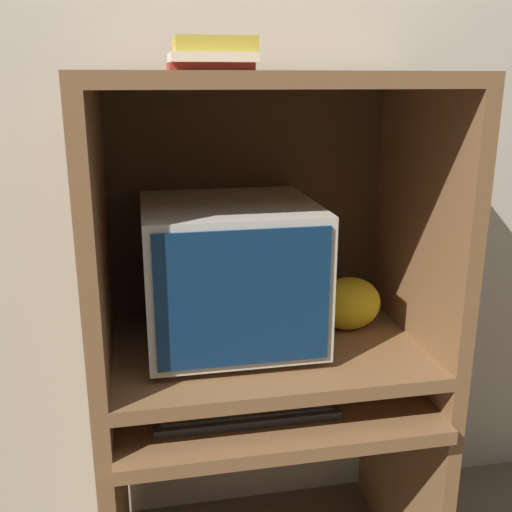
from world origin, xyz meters
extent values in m
cube|color=beige|center=(0.00, 0.63, 1.30)|extent=(6.00, 0.06, 2.60)
cube|color=brown|center=(-0.43, 0.28, 0.31)|extent=(0.04, 0.57, 0.62)
cube|color=brown|center=(0.43, 0.28, 0.31)|extent=(0.04, 0.57, 0.62)
cube|color=brown|center=(0.00, 0.15, 0.60)|extent=(0.82, 0.36, 0.04)
cube|color=brown|center=(-0.43, 0.28, 0.68)|extent=(0.04, 0.57, 0.12)
cube|color=brown|center=(0.43, 0.28, 0.68)|extent=(0.04, 0.57, 0.12)
cube|color=brown|center=(0.00, 0.28, 0.72)|extent=(0.82, 0.57, 0.04)
cube|color=brown|center=(-0.43, 0.28, 1.10)|extent=(0.04, 0.57, 0.71)
cube|color=brown|center=(0.43, 0.28, 1.10)|extent=(0.04, 0.57, 0.71)
cube|color=brown|center=(0.00, 0.28, 1.43)|extent=(0.82, 0.57, 0.04)
cube|color=#48321E|center=(0.00, 0.56, 1.10)|extent=(0.82, 0.01, 0.71)
cylinder|color=beige|center=(-0.09, 0.32, 0.75)|extent=(0.24, 0.24, 0.02)
cube|color=beige|center=(-0.09, 0.32, 0.94)|extent=(0.45, 0.43, 0.37)
cube|color=navy|center=(-0.09, 0.10, 0.94)|extent=(0.41, 0.01, 0.33)
cube|color=#2D2D30|center=(-0.08, 0.14, 0.63)|extent=(0.47, 0.14, 0.02)
cube|color=#474749|center=(-0.08, 0.14, 0.64)|extent=(0.43, 0.11, 0.01)
ellipsoid|color=#B7B7B7|center=(0.22, 0.16, 0.63)|extent=(0.07, 0.05, 0.03)
ellipsoid|color=gold|center=(0.25, 0.34, 0.82)|extent=(0.19, 0.14, 0.15)
cube|color=maroon|center=(-0.13, 0.36, 1.46)|extent=(0.21, 0.14, 0.02)
cube|color=beige|center=(-0.13, 0.34, 1.48)|extent=(0.21, 0.17, 0.02)
cube|color=gold|center=(-0.12, 0.35, 1.51)|extent=(0.20, 0.13, 0.04)
camera|label=1|loc=(-0.32, -1.18, 1.43)|focal=42.00mm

